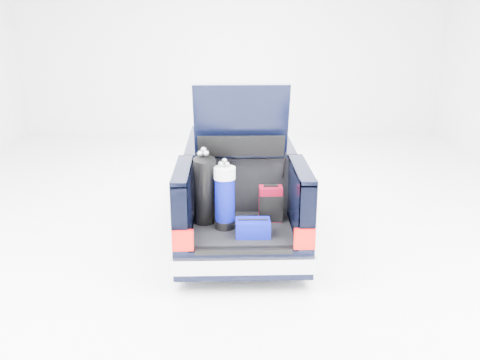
{
  "coord_description": "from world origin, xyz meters",
  "views": [
    {
      "loc": [
        -0.21,
        -7.78,
        3.29
      ],
      "look_at": [
        0.0,
        -0.5,
        0.95
      ],
      "focal_mm": 38.0,
      "sensor_mm": 36.0,
      "label": 1
    }
  ],
  "objects_px": {
    "blue_duffel": "(253,228)",
    "black_golf_bag": "(204,191)",
    "blue_golf_bag": "(225,197)",
    "car": "(239,185)",
    "red_suitcase": "(270,204)"
  },
  "relations": [
    {
      "from": "blue_duffel",
      "to": "black_golf_bag",
      "type": "bearing_deg",
      "value": 147.53
    },
    {
      "from": "blue_golf_bag",
      "to": "blue_duffel",
      "type": "height_order",
      "value": "blue_golf_bag"
    },
    {
      "from": "car",
      "to": "red_suitcase",
      "type": "xyz_separation_m",
      "value": [
        0.4,
        -1.37,
        0.17
      ]
    },
    {
      "from": "red_suitcase",
      "to": "blue_golf_bag",
      "type": "xyz_separation_m",
      "value": [
        -0.63,
        -0.23,
        0.19
      ]
    },
    {
      "from": "black_golf_bag",
      "to": "blue_duffel",
      "type": "xyz_separation_m",
      "value": [
        0.63,
        -0.41,
        -0.37
      ]
    },
    {
      "from": "red_suitcase",
      "to": "car",
      "type": "bearing_deg",
      "value": 106.32
    },
    {
      "from": "black_golf_bag",
      "to": "blue_golf_bag",
      "type": "distance_m",
      "value": 0.31
    },
    {
      "from": "red_suitcase",
      "to": "blue_duffel",
      "type": "distance_m",
      "value": 0.59
    },
    {
      "from": "car",
      "to": "blue_golf_bag",
      "type": "height_order",
      "value": "car"
    },
    {
      "from": "black_golf_bag",
      "to": "blue_duffel",
      "type": "distance_m",
      "value": 0.84
    },
    {
      "from": "blue_golf_bag",
      "to": "black_golf_bag",
      "type": "bearing_deg",
      "value": 141.8
    },
    {
      "from": "car",
      "to": "black_golf_bag",
      "type": "distance_m",
      "value": 1.6
    },
    {
      "from": "car",
      "to": "blue_duffel",
      "type": "height_order",
      "value": "car"
    },
    {
      "from": "blue_golf_bag",
      "to": "blue_duffel",
      "type": "xyz_separation_m",
      "value": [
        0.36,
        -0.28,
        -0.32
      ]
    },
    {
      "from": "red_suitcase",
      "to": "black_golf_bag",
      "type": "relative_size",
      "value": 0.49
    }
  ]
}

